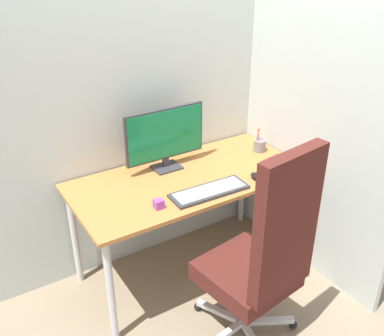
% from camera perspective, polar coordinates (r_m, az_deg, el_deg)
% --- Properties ---
extents(ground_plane, '(8.00, 8.00, 0.00)m').
position_cam_1_polar(ground_plane, '(3.21, -0.42, -12.68)').
color(ground_plane, gray).
extents(wall_back, '(2.42, 0.04, 2.80)m').
position_cam_1_polar(wall_back, '(2.85, -4.64, 13.85)').
color(wall_back, '#B7C1BC').
rests_on(wall_back, ground_plane).
extents(wall_side_right, '(0.04, 1.65, 2.80)m').
position_cam_1_polar(wall_side_right, '(2.90, 14.27, 13.34)').
color(wall_side_right, '#B7C1BC').
rests_on(wall_side_right, ground_plane).
extents(desk, '(1.47, 0.70, 0.73)m').
position_cam_1_polar(desk, '(2.83, -0.46, -2.52)').
color(desk, '#B27038').
rests_on(desk, ground_plane).
extents(office_chair, '(0.62, 0.63, 1.26)m').
position_cam_1_polar(office_chair, '(2.36, 9.02, -11.12)').
color(office_chair, black).
rests_on(office_chair, ground_plane).
extents(monitor, '(0.54, 0.14, 0.40)m').
position_cam_1_polar(monitor, '(2.81, -3.46, 4.08)').
color(monitor, '#333338').
rests_on(monitor, desk).
extents(keyboard, '(0.48, 0.18, 0.02)m').
position_cam_1_polar(keyboard, '(2.62, 2.22, -2.97)').
color(keyboard, '#333338').
rests_on(keyboard, desk).
extents(mouse, '(0.06, 0.11, 0.04)m').
position_cam_1_polar(mouse, '(2.79, 8.30, -1.09)').
color(mouse, black).
rests_on(mouse, desk).
extents(pen_holder, '(0.09, 0.09, 0.17)m').
position_cam_1_polar(pen_holder, '(3.14, 8.59, 2.88)').
color(pen_holder, slate).
rests_on(pen_holder, desk).
extents(notebook, '(0.19, 0.20, 0.01)m').
position_cam_1_polar(notebook, '(3.01, 11.14, 0.73)').
color(notebook, '#B23333').
rests_on(notebook, desk).
extents(desk_clamp_accessory, '(0.05, 0.05, 0.05)m').
position_cam_1_polar(desk_clamp_accessory, '(2.48, -4.28, -4.59)').
color(desk_clamp_accessory, purple).
rests_on(desk_clamp_accessory, desk).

